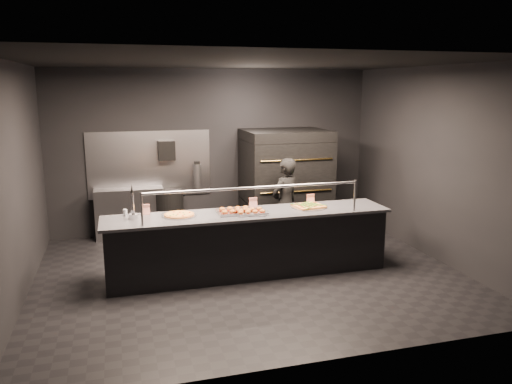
% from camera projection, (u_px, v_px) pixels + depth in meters
% --- Properties ---
extents(room, '(6.04, 6.00, 3.00)m').
position_uv_depth(room, '(246.00, 172.00, 7.03)').
color(room, black).
rests_on(room, ground).
extents(service_counter, '(4.10, 0.78, 1.37)m').
position_uv_depth(service_counter, '(249.00, 243.00, 7.20)').
color(service_counter, black).
rests_on(service_counter, ground).
extents(pizza_oven, '(1.50, 1.23, 1.91)m').
position_uv_depth(pizza_oven, '(285.00, 181.00, 9.20)').
color(pizza_oven, black).
rests_on(pizza_oven, ground).
extents(prep_shelf, '(1.20, 0.35, 0.90)m').
position_uv_depth(prep_shelf, '(130.00, 213.00, 8.96)').
color(prep_shelf, '#99999E').
rests_on(prep_shelf, ground).
extents(towel_dispenser, '(0.30, 0.20, 0.35)m').
position_uv_depth(towel_dispenser, '(166.00, 151.00, 8.99)').
color(towel_dispenser, black).
rests_on(towel_dispenser, room).
extents(fire_extinguisher, '(0.14, 0.14, 0.51)m').
position_uv_depth(fire_extinguisher, '(197.00, 176.00, 9.24)').
color(fire_extinguisher, '#B2B2B7').
rests_on(fire_extinguisher, room).
extents(beer_tap, '(0.13, 0.18, 0.48)m').
position_uv_depth(beer_tap, '(133.00, 209.00, 6.73)').
color(beer_tap, silver).
rests_on(beer_tap, service_counter).
extents(round_pizza, '(0.48, 0.48, 0.03)m').
position_uv_depth(round_pizza, '(179.00, 215.00, 6.92)').
color(round_pizza, silver).
rests_on(round_pizza, service_counter).
extents(slider_tray_a, '(0.50, 0.37, 0.08)m').
position_uv_depth(slider_tray_a, '(235.00, 211.00, 7.06)').
color(slider_tray_a, silver).
rests_on(slider_tray_a, service_counter).
extents(slider_tray_b, '(0.55, 0.47, 0.07)m').
position_uv_depth(slider_tray_b, '(250.00, 212.00, 7.03)').
color(slider_tray_b, silver).
rests_on(slider_tray_b, service_counter).
extents(square_pizza, '(0.52, 0.52, 0.05)m').
position_uv_depth(square_pizza, '(309.00, 206.00, 7.40)').
color(square_pizza, silver).
rests_on(square_pizza, service_counter).
extents(condiment_jar, '(0.14, 0.06, 0.09)m').
position_uv_depth(condiment_jar, '(127.00, 213.00, 6.92)').
color(condiment_jar, silver).
rests_on(condiment_jar, service_counter).
extents(tent_cards, '(2.60, 0.04, 0.15)m').
position_uv_depth(tent_cards, '(239.00, 203.00, 7.33)').
color(tent_cards, white).
rests_on(tent_cards, service_counter).
extents(trash_bin, '(0.51, 0.51, 0.85)m').
position_uv_depth(trash_bin, '(170.00, 213.00, 9.06)').
color(trash_bin, black).
rests_on(trash_bin, ground).
extents(worker, '(0.67, 0.60, 1.54)m').
position_uv_depth(worker, '(285.00, 204.00, 8.27)').
color(worker, black).
rests_on(worker, ground).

